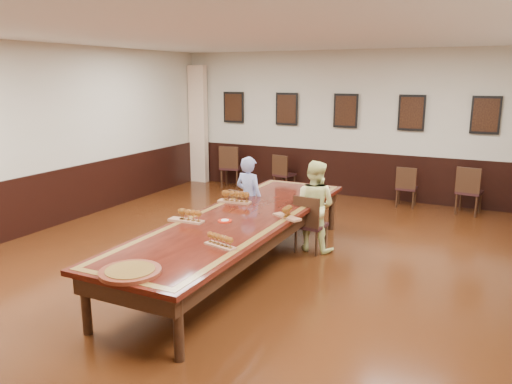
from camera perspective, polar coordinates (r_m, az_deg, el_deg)
The scene contains 23 objects.
floor at distance 7.11m, azimuth -1.80°, elevation -8.78°, with size 8.00×10.00×0.02m, color black.
ceiling at distance 6.63m, azimuth -2.01°, elevation 18.03°, with size 8.00×10.00×0.02m, color white.
wall_back at distance 11.32m, azimuth 10.25°, elevation 7.63°, with size 8.00×0.02×3.20m, color beige.
wall_left at distance 9.26m, azimuth -24.46°, elevation 5.49°, with size 0.02×10.00×3.20m, color beige.
chair_man at distance 8.13m, azimuth -1.20°, elevation -2.64°, with size 0.41×0.44×0.87m, color black, non-canonical shape.
chair_woman at distance 7.68m, azimuth 6.31°, elevation -3.56°, with size 0.42×0.46×0.90m, color black, non-canonical shape.
spare_chair_a at distance 12.13m, azimuth -2.82°, elevation 2.96°, with size 0.47×0.52×1.01m, color black, non-canonical shape.
spare_chair_b at distance 11.60m, azimuth 3.27°, elevation 2.16°, with size 0.41×0.45×0.88m, color black, non-canonical shape.
spare_chair_c at distance 10.72m, azimuth 16.84°, elevation 0.61°, with size 0.40×0.43×0.85m, color black, non-canonical shape.
spare_chair_d at distance 10.55m, azimuth 23.20°, elevation 0.19°, with size 0.44×0.48×0.95m, color black, non-canonical shape.
person_man at distance 8.13m, azimuth -0.80°, elevation -0.75°, with size 0.51×0.33×1.39m, color #4656AF.
person_woman at distance 7.69m, azimuth 6.65°, elevation -1.58°, with size 0.70×0.54×1.40m, color #F3F599.
pink_phone at distance 6.84m, azimuth 3.62°, elevation -2.91°, with size 0.07×0.13×0.01m, color #D54778.
curtain at distance 12.72m, azimuth -6.61°, elevation 7.66°, with size 0.45×0.18×2.90m, color beige.
wainscoting at distance 6.94m, azimuth -1.83°, elevation -4.87°, with size 8.00×10.00×1.00m.
conference_table at distance 6.91m, azimuth -1.84°, elevation -3.99°, with size 1.40×5.00×0.76m.
posters at distance 11.22m, azimuth 10.21°, elevation 9.12°, with size 6.14×0.04×0.74m.
flight_a at distance 7.60m, azimuth -2.45°, elevation -0.62°, with size 0.52×0.21×0.19m.
flight_b at distance 6.81m, azimuth 3.57°, elevation -2.35°, with size 0.47×0.33×0.17m.
flight_c at distance 6.67m, azimuth -7.85°, elevation -2.73°, with size 0.49×0.16×0.18m.
flight_d at distance 5.68m, azimuth -4.12°, elevation -5.62°, with size 0.42×0.22×0.15m.
red_plate_grp at distance 6.66m, azimuth -3.58°, elevation -3.31°, with size 0.19×0.19×0.02m.
carved_platter at distance 5.10m, azimuth -14.18°, elevation -8.82°, with size 0.74×0.74×0.05m.
Camera 1 is at (3.12, -5.82, 2.64)m, focal length 35.00 mm.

